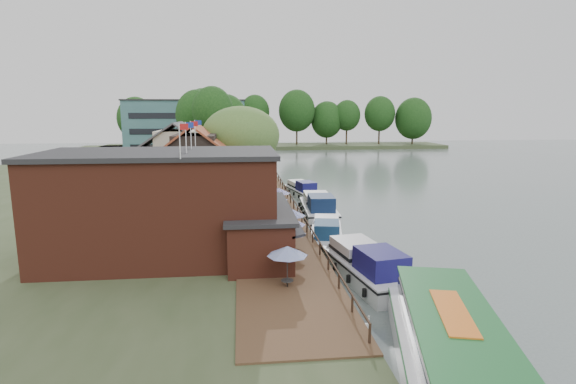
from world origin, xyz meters
name	(u,v)px	position (x,y,z in m)	size (l,w,h in m)	color
ground	(385,258)	(0.00, 0.00, 0.00)	(260.00, 260.00, 0.00)	slate
land_bank	(105,184)	(-30.00, 35.00, 0.50)	(50.00, 140.00, 1.00)	#384728
quay_deck	(269,216)	(-8.00, 10.00, 1.05)	(6.00, 50.00, 0.10)	#47301E
quay_rail	(297,210)	(-5.30, 10.50, 1.50)	(0.20, 49.00, 1.00)	black
pub	(191,204)	(-14.00, -1.00, 4.65)	(20.00, 11.00, 7.30)	maroon
hotel_block	(187,128)	(-22.00, 70.00, 7.15)	(25.40, 12.40, 12.30)	#38666B
cottage_a	(196,168)	(-15.00, 14.00, 5.25)	(8.60, 7.60, 8.50)	black
cottage_b	(179,158)	(-18.00, 24.00, 5.25)	(9.60, 8.60, 8.50)	beige
cottage_c	(216,151)	(-14.00, 33.00, 5.25)	(7.60, 7.60, 8.50)	black
willow	(241,153)	(-10.50, 19.00, 6.21)	(8.60, 8.60, 10.43)	#476B2D
umbrella_0	(287,267)	(-8.14, -7.42, 2.29)	(2.30, 2.30, 2.38)	navy
umbrella_1	(289,243)	(-7.57, -3.01, 2.29)	(2.31, 2.31, 2.38)	navy
umbrella_2	(291,234)	(-7.15, -0.62, 2.29)	(2.08, 2.08, 2.38)	navy
umbrella_3	(291,224)	(-6.82, 2.17, 2.29)	(2.22, 2.22, 2.38)	navy
umbrella_4	(272,215)	(-8.07, 5.35, 2.29)	(2.21, 2.21, 2.38)	navy
umbrella_5	(275,207)	(-7.54, 8.56, 2.29)	(2.28, 2.28, 2.38)	navy
umbrella_6	(279,200)	(-6.96, 11.73, 2.29)	(2.31, 2.31, 2.38)	navy
cruiser_0	(366,261)	(-2.65, -4.14, 1.28)	(3.40, 10.50, 2.57)	silver
cruiser_1	(327,230)	(-3.56, 4.53, 1.08)	(2.91, 9.03, 2.15)	white
cruiser_2	(318,205)	(-2.65, 13.61, 1.32)	(3.48, 10.76, 2.64)	silver
cruiser_3	(302,188)	(-2.76, 25.43, 1.07)	(2.89, 8.97, 2.14)	white
tour_boat	(455,356)	(-2.59, -16.18, 1.57)	(4.04, 14.36, 3.13)	silver
swan	(367,327)	(-4.50, -10.87, 0.22)	(0.44, 0.44, 0.44)	white
bank_tree_0	(213,130)	(-14.86, 42.45, 7.90)	(6.55, 6.55, 13.80)	#143811
bank_tree_1	(198,128)	(-17.90, 50.22, 7.81)	(7.73, 7.73, 13.63)	#143811
bank_tree_2	(227,128)	(-13.10, 58.12, 7.56)	(7.99, 7.99, 13.12)	#143811
bank_tree_3	(236,131)	(-11.47, 78.18, 6.13)	(6.01, 6.01, 10.25)	#143811
bank_tree_4	(226,125)	(-14.11, 85.62, 7.40)	(7.41, 7.41, 12.79)	#143811
bank_tree_5	(214,121)	(-17.49, 92.29, 8.24)	(8.27, 8.27, 14.47)	#143811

